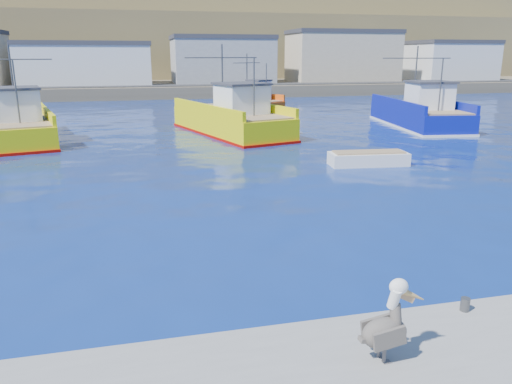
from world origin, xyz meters
TOP-DOWN VIEW (x-y plane):
  - ground at (0.00, 0.00)m, footprint 260.00×260.00m
  - dock_bollards at (0.60, -3.40)m, footprint 36.20×0.20m
  - far_shore at (0.00, 109.20)m, footprint 200.00×81.00m
  - trawler_yellow_a at (-11.57, 25.82)m, footprint 6.72×12.63m
  - trawler_yellow_b at (3.49, 25.56)m, footprint 7.72×13.51m
  - trawler_blue at (19.56, 25.78)m, footprint 6.08×12.77m
  - boat_orange at (9.20, 42.50)m, footprint 6.26×7.95m
  - skiff_mid at (8.62, 12.79)m, footprint 4.38×1.92m
  - pelican at (0.47, -4.62)m, footprint 1.27×0.55m

SIDE VIEW (x-z plane):
  - ground at x=0.00m, z-range 0.00..0.00m
  - skiff_mid at x=8.62m, z-range -0.17..0.76m
  - dock_bollards at x=0.60m, z-range 0.50..0.80m
  - boat_orange at x=9.20m, z-range -1.99..3.99m
  - trawler_yellow_a at x=-11.57m, z-range -2.22..4.38m
  - trawler_blue at x=19.56m, z-range -2.23..4.41m
  - trawler_yellow_b at x=3.49m, z-range -2.23..4.47m
  - pelican at x=0.47m, z-range 0.39..1.96m
  - far_shore at x=0.00m, z-range -3.02..20.98m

